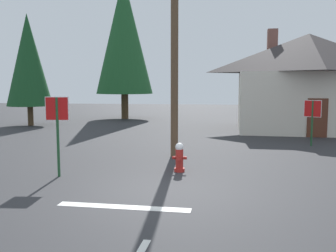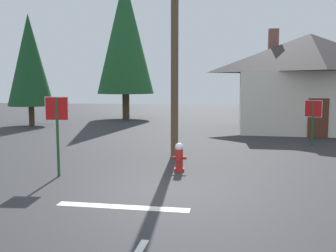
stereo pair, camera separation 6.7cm
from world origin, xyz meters
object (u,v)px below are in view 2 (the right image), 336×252
stop_sign_near (57,120)px  utility_pole (175,30)px  pine_tree_tall_left (29,60)px  house (308,81)px  pine_tree_mid_left (125,35)px  fire_hydrant (179,158)px  stop_sign_far (313,114)px

stop_sign_near → utility_pole: 5.56m
pine_tree_tall_left → house: bearing=-1.1°
stop_sign_near → pine_tree_mid_left: pine_tree_mid_left is taller
fire_hydrant → pine_tree_mid_left: 19.19m
fire_hydrant → stop_sign_far: stop_sign_far is taller
stop_sign_far → house: size_ratio=0.23×
stop_sign_far → pine_tree_mid_left: 16.94m
stop_sign_near → house: 16.02m
house → pine_tree_tall_left: bearing=178.9°
pine_tree_tall_left → stop_sign_near: bearing=-60.0°
fire_hydrant → utility_pole: size_ratio=0.10×
utility_pole → stop_sign_near: bearing=-131.1°
fire_hydrant → stop_sign_far: (5.32, 5.61, 0.99)m
utility_pole → house: size_ratio=1.05×
utility_pole → pine_tree_tall_left: bearing=138.3°
stop_sign_near → pine_tree_tall_left: pine_tree_tall_left is taller
fire_hydrant → house: house is taller
utility_pole → house: bearing=53.0°
fire_hydrant → pine_tree_tall_left: (-10.95, 11.81, 3.79)m
stop_sign_near → stop_sign_far: size_ratio=1.17×
stop_sign_far → pine_tree_mid_left: pine_tree_mid_left is taller
house → pine_tree_mid_left: pine_tree_mid_left is taller
house → stop_sign_near: bearing=-128.2°
fire_hydrant → pine_tree_tall_left: bearing=132.8°
pine_tree_tall_left → pine_tree_mid_left: 7.70m
utility_pole → pine_tree_tall_left: 14.10m
fire_hydrant → stop_sign_far: size_ratio=0.45×
pine_tree_mid_left → pine_tree_tall_left: bearing=-132.6°
stop_sign_near → fire_hydrant: bearing=17.1°
stop_sign_far → fire_hydrant: bearing=-133.5°
utility_pole → house: (6.80, 9.03, -1.79)m
utility_pole → stop_sign_far: bearing=28.8°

